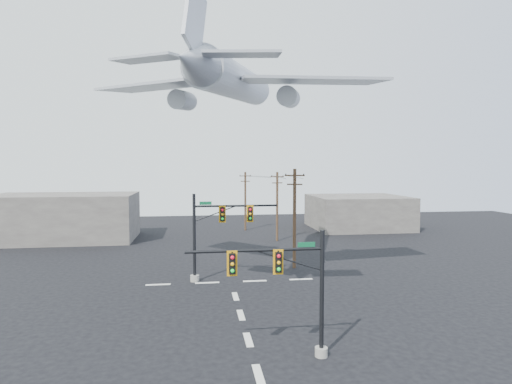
{
  "coord_description": "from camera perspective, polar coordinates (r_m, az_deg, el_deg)",
  "views": [
    {
      "loc": [
        -2.78,
        -23.22,
        9.8
      ],
      "look_at": [
        1.13,
        5.0,
        7.99
      ],
      "focal_mm": 30.0,
      "sensor_mm": 36.0,
      "label": 1
    }
  ],
  "objects": [
    {
      "name": "power_lines",
      "position": [
        52.31,
        2.32,
        2.06
      ],
      "size": [
        4.67,
        24.04,
        0.35
      ],
      "color": "black"
    },
    {
      "name": "utility_pole_b",
      "position": [
        55.01,
        2.84,
        -1.74
      ],
      "size": [
        1.79,
        0.47,
        8.9
      ],
      "rotation": [
        0.0,
        0.0,
        0.2
      ],
      "color": "#4B3120",
      "rests_on": "ground"
    },
    {
      "name": "signal_mast_near",
      "position": [
        22.05,
        4.91,
        -12.86
      ],
      "size": [
        7.18,
        0.72,
        6.52
      ],
      "color": "gray",
      "rests_on": "ground"
    },
    {
      "name": "utility_pole_c",
      "position": [
        63.97,
        -1.44,
        -1.05
      ],
      "size": [
        1.79,
        0.37,
        8.76
      ],
      "rotation": [
        0.0,
        0.0,
        0.14
      ],
      "color": "#4B3120",
      "rests_on": "ground"
    },
    {
      "name": "utility_pole_a",
      "position": [
        40.66,
        5.15,
        -3.25
      ],
      "size": [
        1.85,
        0.66,
        9.44
      ],
      "rotation": [
        0.0,
        0.0,
        -0.29
      ],
      "color": "#4B3120",
      "rests_on": "ground"
    },
    {
      "name": "building_right",
      "position": [
        68.29,
        13.44,
        -2.61
      ],
      "size": [
        14.0,
        12.0,
        5.0
      ],
      "primitive_type": "cube",
      "color": "slate",
      "rests_on": "ground"
    },
    {
      "name": "ground",
      "position": [
        25.35,
        -1.04,
        -19.11
      ],
      "size": [
        120.0,
        120.0,
        0.0
      ],
      "primitive_type": "plane",
      "color": "black",
      "rests_on": "ground"
    },
    {
      "name": "airliner",
      "position": [
        36.56,
        -2.8,
        14.4
      ],
      "size": [
        23.81,
        25.78,
        6.85
      ],
      "rotation": [
        0.0,
        -0.08,
        1.25
      ],
      "color": "#A2A6AE"
    },
    {
      "name": "building_left",
      "position": [
        61.09,
        -24.25,
        -3.08
      ],
      "size": [
        18.0,
        10.0,
        6.0
      ],
      "primitive_type": "cube",
      "color": "slate",
      "rests_on": "ground"
    },
    {
      "name": "signal_mast_far",
      "position": [
        36.26,
        -5.8,
        -5.61
      ],
      "size": [
        7.4,
        0.81,
        7.4
      ],
      "color": "gray",
      "rests_on": "ground"
    },
    {
      "name": "lane_markings",
      "position": [
        30.31,
        -2.29,
        -15.22
      ],
      "size": [
        14.0,
        21.2,
        0.01
      ],
      "color": "silver",
      "rests_on": "ground"
    }
  ]
}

